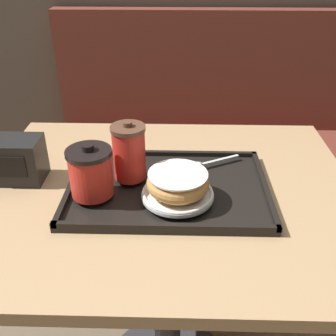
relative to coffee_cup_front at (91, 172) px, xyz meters
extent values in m
cube|color=brown|center=(0.41, 0.89, -0.60)|extent=(1.57, 0.44, 0.45)
cube|color=brown|center=(0.41, 1.07, -0.10)|extent=(1.57, 0.08, 0.55)
cube|color=tan|center=(0.17, 0.06, -0.09)|extent=(0.91, 0.75, 0.03)
cylinder|color=#333338|center=(0.17, 0.06, -0.47)|extent=(0.08, 0.08, 0.72)
cube|color=black|center=(0.17, 0.05, -0.07)|extent=(0.47, 0.32, 0.01)
cube|color=black|center=(0.17, -0.11, -0.06)|extent=(0.47, 0.01, 0.01)
cube|color=black|center=(0.17, 0.20, -0.06)|extent=(0.47, 0.01, 0.01)
cube|color=black|center=(-0.06, 0.05, -0.06)|extent=(0.01, 0.32, 0.01)
cube|color=black|center=(0.40, 0.05, -0.06)|extent=(0.01, 0.32, 0.01)
cylinder|color=red|center=(0.00, 0.00, -0.01)|extent=(0.09, 0.09, 0.10)
cylinder|color=black|center=(0.00, 0.00, 0.05)|extent=(0.10, 0.10, 0.01)
cylinder|color=black|center=(0.00, 0.00, 0.06)|extent=(0.03, 0.03, 0.01)
cylinder|color=red|center=(0.08, 0.07, 0.01)|extent=(0.08, 0.08, 0.12)
cylinder|color=brown|center=(0.08, 0.07, 0.07)|extent=(0.08, 0.08, 0.01)
cylinder|color=brown|center=(0.08, 0.07, 0.08)|extent=(0.02, 0.02, 0.01)
cylinder|color=white|center=(0.19, -0.01, -0.05)|extent=(0.16, 0.16, 0.01)
torus|color=white|center=(0.19, -0.01, -0.05)|extent=(0.16, 0.16, 0.01)
torus|color=tan|center=(0.19, -0.01, -0.02)|extent=(0.14, 0.14, 0.04)
cylinder|color=white|center=(0.19, -0.01, 0.00)|extent=(0.13, 0.13, 0.00)
ellipsoid|color=silver|center=(0.24, 0.12, -0.05)|extent=(0.04, 0.04, 0.01)
cube|color=silver|center=(0.30, 0.16, -0.05)|extent=(0.10, 0.06, 0.00)
cube|color=black|center=(-0.20, 0.09, -0.03)|extent=(0.12, 0.09, 0.11)
cube|color=black|center=(-0.20, 0.05, -0.02)|extent=(0.07, 0.00, 0.05)
camera|label=1|loc=(0.19, -0.73, 0.45)|focal=42.00mm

